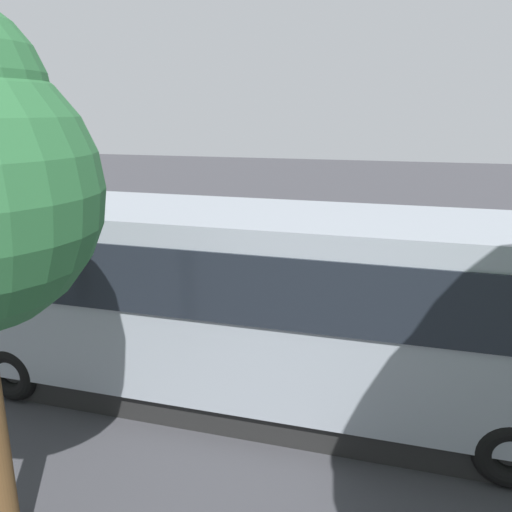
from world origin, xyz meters
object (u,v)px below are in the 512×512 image
object	(u,v)px
parked_motorcycle_silver	(448,350)
traffic_cone	(245,251)
tour_bus	(250,308)
stunt_motorcycle	(199,231)
parked_motorcycle_dark	(234,324)
spectator_left	(307,297)
spectator_far_left	(371,298)
spectator_centre	(243,286)
spectator_right	(192,285)

from	to	relation	value
parked_motorcycle_silver	traffic_cone	bearing A→B (deg)	-47.65
tour_bus	stunt_motorcycle	bearing A→B (deg)	-62.85
parked_motorcycle_dark	tour_bus	bearing A→B (deg)	115.21
spectator_left	parked_motorcycle_dark	world-z (taller)	spectator_left
spectator_far_left	spectator_left	size ratio (longest dim) A/B	0.97
spectator_centre	spectator_right	size ratio (longest dim) A/B	1.10
stunt_motorcycle	spectator_centre	bearing A→B (deg)	120.72
tour_bus	parked_motorcycle_silver	xyz separation A→B (m)	(-3.28, -1.81, -1.16)
tour_bus	spectator_centre	size ratio (longest dim) A/B	6.04
spectator_far_left	spectator_right	xyz separation A→B (m)	(3.94, 0.24, 0.01)
spectator_right	parked_motorcycle_silver	distance (m)	5.53
tour_bus	spectator_left	distance (m)	2.65
spectator_left	traffic_cone	size ratio (longest dim) A/B	2.72
parked_motorcycle_dark	spectator_centre	bearing A→B (deg)	-90.89
tour_bus	traffic_cone	xyz separation A→B (m)	(2.58, -8.24, -1.34)
parked_motorcycle_dark	traffic_cone	xyz separation A→B (m)	(1.66, -6.30, -0.18)
spectator_left	spectator_centre	bearing A→B (deg)	-2.11
spectator_far_left	tour_bus	bearing A→B (deg)	58.58
spectator_centre	parked_motorcycle_silver	size ratio (longest dim) A/B	0.89
spectator_centre	parked_motorcycle_silver	bearing A→B (deg)	169.63
tour_bus	spectator_right	size ratio (longest dim) A/B	6.65
tour_bus	stunt_motorcycle	xyz separation A→B (m)	(3.97, -7.75, -0.66)
parked_motorcycle_dark	stunt_motorcycle	distance (m)	6.58
spectator_centre	stunt_motorcycle	world-z (taller)	spectator_centre
parked_motorcycle_dark	spectator_left	bearing A→B (deg)	-157.31
spectator_far_left	spectator_right	size ratio (longest dim) A/B	1.00
spectator_centre	tour_bus	bearing A→B (deg)	109.27
parked_motorcycle_dark	stunt_motorcycle	world-z (taller)	stunt_motorcycle
parked_motorcycle_silver	stunt_motorcycle	bearing A→B (deg)	-39.26
spectator_left	spectator_right	bearing A→B (deg)	-3.65
spectator_far_left	spectator_centre	size ratio (longest dim) A/B	0.91
spectator_far_left	spectator_left	bearing A→B (deg)	17.41
stunt_motorcycle	spectator_far_left	bearing A→B (deg)	140.14
spectator_right	stunt_motorcycle	world-z (taller)	spectator_right
spectator_far_left	spectator_centre	world-z (taller)	spectator_centre
stunt_motorcycle	traffic_cone	size ratio (longest dim) A/B	2.99
tour_bus	spectator_far_left	world-z (taller)	tour_bus
spectator_right	stunt_motorcycle	xyz separation A→B (m)	(1.82, -5.05, 0.00)
spectator_far_left	stunt_motorcycle	bearing A→B (deg)	-39.86
spectator_left	stunt_motorcycle	xyz separation A→B (m)	(4.47, -5.22, -0.03)
spectator_right	traffic_cone	distance (m)	5.60
spectator_left	traffic_cone	world-z (taller)	spectator_left
tour_bus	spectator_right	distance (m)	3.51
spectator_left	traffic_cone	distance (m)	6.53
spectator_far_left	spectator_left	distance (m)	1.35
spectator_left	stunt_motorcycle	bearing A→B (deg)	-49.39
spectator_centre	traffic_cone	distance (m)	5.96
tour_bus	spectator_left	size ratio (longest dim) A/B	6.44
spectator_centre	traffic_cone	bearing A→B (deg)	-73.54
tour_bus	traffic_cone	bearing A→B (deg)	-72.65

